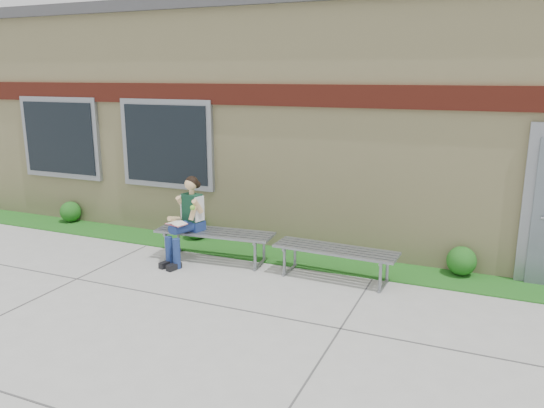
% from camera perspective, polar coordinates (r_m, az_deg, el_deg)
% --- Properties ---
extents(ground, '(80.00, 80.00, 0.00)m').
position_cam_1_polar(ground, '(6.38, -2.83, -13.55)').
color(ground, '#9E9E99').
rests_on(ground, ground).
extents(grass_strip, '(16.00, 0.80, 0.02)m').
position_cam_1_polar(grass_strip, '(8.59, 4.78, -6.11)').
color(grass_strip, '#1D5316').
rests_on(grass_strip, ground).
extents(school_building, '(16.20, 6.22, 4.20)m').
position_cam_1_polar(school_building, '(11.38, 10.46, 9.40)').
color(school_building, beige).
rests_on(school_building, ground).
extents(bench_left, '(1.94, 0.70, 0.49)m').
position_cam_1_polar(bench_left, '(8.53, -6.19, -3.66)').
color(bench_left, slate).
rests_on(bench_left, ground).
extents(bench_right, '(1.83, 0.58, 0.47)m').
position_cam_1_polar(bench_right, '(7.80, 6.82, -5.51)').
color(bench_right, slate).
rests_on(bench_right, ground).
extents(girl, '(0.51, 0.84, 1.38)m').
position_cam_1_polar(girl, '(8.46, -9.18, -1.44)').
color(girl, navy).
rests_on(girl, ground).
extents(shrub_west, '(0.41, 0.41, 0.41)m').
position_cam_1_polar(shrub_west, '(11.46, -20.85, -0.78)').
color(shrub_west, '#1D5316').
rests_on(shrub_west, grass_strip).
extents(shrub_mid, '(0.40, 0.40, 0.40)m').
position_cam_1_polar(shrub_mid, '(9.70, -8.19, -2.58)').
color(shrub_mid, '#1D5316').
rests_on(shrub_mid, grass_strip).
extents(shrub_east, '(0.43, 0.43, 0.43)m').
position_cam_1_polar(shrub_east, '(8.39, 19.71, -5.78)').
color(shrub_east, '#1D5316').
rests_on(shrub_east, grass_strip).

